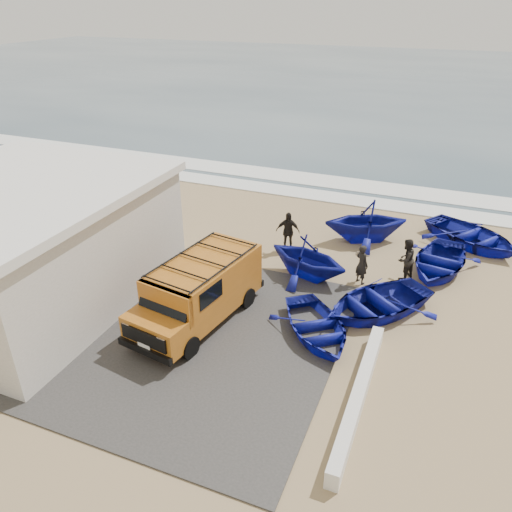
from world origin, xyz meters
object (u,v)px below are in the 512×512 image
(van, at_px, (199,289))
(boat_mid_left, at_px, (308,257))
(fisherman_middle, at_px, (406,259))
(fisherman_front, at_px, (362,264))
(parapet, at_px, (359,395))
(boat_far_left, at_px, (366,221))
(boat_near_right, at_px, (377,302))
(building, at_px, (21,243))
(fisherman_back, at_px, (288,231))
(boat_far_right, at_px, (472,236))
(boat_near_left, at_px, (316,327))
(boat_mid_right, at_px, (439,261))

(van, height_order, boat_mid_left, van)
(fisherman_middle, bearing_deg, fisherman_front, -24.94)
(parapet, bearing_deg, boat_far_left, 100.28)
(parapet, distance_m, boat_near_right, 4.64)
(van, relative_size, fisherman_front, 3.40)
(building, relative_size, van, 1.70)
(parapet, bearing_deg, building, 175.42)
(building, relative_size, fisherman_front, 5.78)
(boat_near_right, relative_size, fisherman_back, 2.42)
(fisherman_middle, bearing_deg, boat_far_right, -178.53)
(boat_near_left, bearing_deg, parapet, -89.25)
(boat_mid_right, bearing_deg, van, -128.73)
(fisherman_middle, bearing_deg, boat_mid_right, 164.88)
(boat_mid_right, height_order, boat_far_left, boat_far_left)
(parapet, xyz_separation_m, van, (-5.89, 1.94, 0.94))
(boat_mid_left, relative_size, boat_mid_right, 0.83)
(parapet, height_order, boat_far_right, boat_far_right)
(boat_near_left, xyz_separation_m, fisherman_middle, (2.17, 4.98, 0.47))
(building, xyz_separation_m, fisherman_front, (11.23, 5.48, -1.35))
(boat_mid_left, xyz_separation_m, fisherman_middle, (3.58, 1.36, -0.04))
(van, height_order, boat_far_right, van)
(boat_near_left, distance_m, boat_far_left, 7.82)
(boat_mid_right, bearing_deg, parapet, -90.67)
(fisherman_front, bearing_deg, boat_near_left, 117.06)
(building, xyz_separation_m, fisherman_back, (7.66, 7.11, -1.28))
(boat_near_right, xyz_separation_m, boat_far_left, (-1.54, 5.68, 0.53))
(boat_near_left, height_order, fisherman_front, fisherman_front)
(boat_near_right, bearing_deg, fisherman_front, 156.54)
(boat_far_left, bearing_deg, building, -74.83)
(boat_mid_left, xyz_separation_m, boat_far_left, (1.46, 4.19, 0.09))
(boat_mid_right, relative_size, fisherman_front, 2.51)
(boat_near_left, xyz_separation_m, boat_near_right, (1.59, 2.13, 0.06))
(boat_mid_right, bearing_deg, building, -142.34)
(boat_mid_left, bearing_deg, boat_near_left, -141.63)
(boat_near_right, height_order, boat_mid_left, boat_mid_left)
(boat_near_left, xyz_separation_m, boat_far_right, (4.59, 9.12, 0.08))
(boat_mid_right, bearing_deg, fisherman_back, -166.21)
(boat_mid_left, height_order, fisherman_middle, boat_mid_left)
(boat_mid_right, distance_m, fisherman_front, 3.51)
(boat_far_left, relative_size, fisherman_front, 2.28)
(boat_mid_right, xyz_separation_m, fisherman_middle, (-1.23, -1.15, 0.42))
(fisherman_front, bearing_deg, boat_near_right, 153.31)
(fisherman_front, bearing_deg, building, 62.33)
(van, relative_size, boat_mid_right, 1.36)
(van, xyz_separation_m, boat_far_left, (4.02, 8.37, -0.24))
(fisherman_front, distance_m, fisherman_middle, 1.82)
(fisherman_front, bearing_deg, boat_mid_right, -105.67)
(boat_far_right, height_order, fisherman_front, fisherman_front)
(building, height_order, boat_mid_left, building)
(boat_near_right, bearing_deg, parapet, -46.41)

